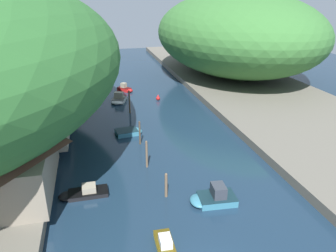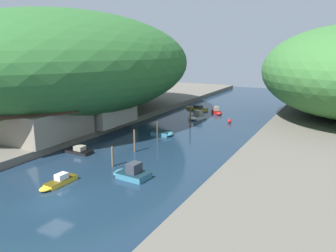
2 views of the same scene
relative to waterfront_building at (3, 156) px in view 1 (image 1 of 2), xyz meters
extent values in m
plane|color=#192D42|center=(14.47, 17.18, -4.26)|extent=(130.00, 130.00, 0.00)
cube|color=#666056|center=(36.55, 17.18, -3.77)|extent=(22.00, 120.00, 0.99)
ellipsoid|color=#387033|center=(37.65, 37.16, 5.07)|extent=(31.53, 44.14, 16.70)
cube|color=gray|center=(0.00, 0.00, -1.25)|extent=(7.61, 10.97, 4.04)
cube|color=#B2A899|center=(0.87, 11.16, -1.54)|extent=(7.58, 9.55, 3.48)
pyramid|color=#38704C|center=(0.87, 11.16, 1.18)|extent=(8.18, 10.31, 1.95)
cube|color=white|center=(12.05, 25.93, -3.96)|extent=(2.85, 3.39, 0.61)
ellipsoid|color=white|center=(11.61, 24.55, -3.96)|extent=(2.31, 1.98, 0.61)
cube|color=#525252|center=(12.05, 25.93, -3.64)|extent=(2.91, 3.46, 0.03)
cube|color=#9E937F|center=(12.08, 26.02, -3.14)|extent=(1.69, 1.40, 1.03)
cube|color=red|center=(13.61, 32.19, -3.94)|extent=(2.61, 2.74, 0.65)
ellipsoid|color=red|center=(14.46, 31.21, -3.94)|extent=(1.71, 1.73, 0.65)
cube|color=#450A0A|center=(13.61, 32.19, -3.60)|extent=(2.66, 2.80, 0.03)
cube|color=#9E937F|center=(13.56, 32.25, -3.17)|extent=(1.23, 1.24, 0.88)
cube|color=teal|center=(11.68, 11.87, -3.96)|extent=(2.97, 2.44, 0.60)
ellipsoid|color=teal|center=(13.01, 12.07, -3.96)|extent=(1.62, 2.14, 0.60)
cube|color=#132A33|center=(11.68, 11.87, -3.65)|extent=(3.03, 2.49, 0.03)
cube|color=teal|center=(17.66, -4.81, -3.95)|extent=(3.34, 2.39, 0.63)
ellipsoid|color=teal|center=(16.07, -4.70, -3.95)|extent=(1.74, 2.17, 0.63)
cube|color=#132A33|center=(17.66, -4.81, -3.62)|extent=(3.41, 2.43, 0.03)
cube|color=#333842|center=(17.76, -4.82, -3.09)|extent=(1.22, 1.59, 1.08)
cube|color=gold|center=(11.98, -9.48, -4.04)|extent=(1.30, 3.48, 0.44)
cube|color=#4C3E0E|center=(11.98, -9.48, -3.81)|extent=(1.32, 3.55, 0.03)
cube|color=silver|center=(11.98, -9.37, -3.51)|extent=(0.88, 1.23, 0.62)
cube|color=black|center=(6.67, -1.08, -4.06)|extent=(3.50, 1.71, 0.40)
ellipsoid|color=black|center=(4.93, -1.11, -4.06)|extent=(1.76, 1.60, 0.40)
cube|color=black|center=(6.67, -1.08, -3.85)|extent=(3.57, 1.74, 0.03)
cube|color=#9E937F|center=(6.78, -1.08, -3.56)|extent=(1.24, 1.18, 0.61)
cube|color=gold|center=(8.42, 34.44, -4.03)|extent=(4.92, 3.47, 0.46)
ellipsoid|color=gold|center=(6.31, 35.25, -4.03)|extent=(2.78, 2.56, 0.46)
cube|color=#4C3E0E|center=(8.42, 34.44, -3.79)|extent=(5.01, 3.54, 0.03)
cube|color=#333842|center=(8.55, 34.38, -3.50)|extent=(1.97, 1.86, 0.61)
cylinder|color=brown|center=(13.52, -2.95, -3.14)|extent=(0.26, 0.26, 2.24)
sphere|color=brown|center=(13.52, -2.95, -1.97)|extent=(0.23, 0.23, 0.23)
cylinder|color=brown|center=(12.77, 2.77, -2.81)|extent=(0.23, 0.23, 2.91)
sphere|color=brown|center=(12.77, 2.77, -1.31)|extent=(0.21, 0.21, 0.21)
cylinder|color=#4C3D2D|center=(12.94, 8.55, -2.83)|extent=(0.21, 0.21, 2.86)
sphere|color=#4C3D2D|center=(12.94, 8.55, -1.36)|extent=(0.19, 0.19, 0.19)
cylinder|color=brown|center=(13.13, 19.93, -2.54)|extent=(0.25, 0.25, 3.44)
sphere|color=brown|center=(13.13, 19.93, -0.77)|extent=(0.22, 0.22, 0.22)
sphere|color=red|center=(18.63, 25.19, -3.92)|extent=(0.69, 0.69, 0.69)
cone|color=red|center=(18.63, 25.19, -3.40)|extent=(0.34, 0.34, 0.34)
cylinder|color=#282D3D|center=(1.72, 4.37, -2.85)|extent=(0.13, 0.13, 0.85)
cylinder|color=#282D3D|center=(1.78, 4.54, -2.85)|extent=(0.13, 0.13, 0.85)
cube|color=gold|center=(1.75, 4.46, -2.11)|extent=(0.34, 0.43, 0.62)
sphere|color=tan|center=(1.75, 4.46, -1.69)|extent=(0.22, 0.22, 0.22)
cylinder|color=#282D3D|center=(0.91, -2.03, -2.85)|extent=(0.13, 0.13, 0.85)
cylinder|color=#282D3D|center=(0.97, -1.86, -2.85)|extent=(0.13, 0.13, 0.85)
cube|color=gold|center=(0.94, -1.94, -2.11)|extent=(0.33, 0.43, 0.62)
sphere|color=#9E7051|center=(0.94, -1.94, -1.69)|extent=(0.22, 0.22, 0.22)
camera|label=1|loc=(7.91, -27.33, 12.88)|focal=35.00mm
camera|label=2|loc=(36.04, -31.70, 9.18)|focal=35.00mm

